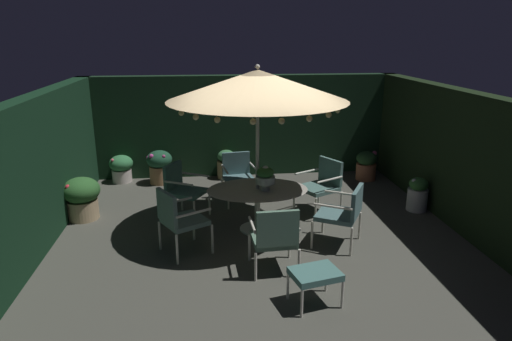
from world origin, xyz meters
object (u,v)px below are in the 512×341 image
patio_chair_south (182,187)px  patio_chair_northeast (344,211)px  patio_umbrella (258,85)px  patio_chair_southwest (178,217)px  patio_dining_table (257,196)px  potted_plant_front_corner (418,194)px  centerpiece_planter (265,176)px  potted_plant_back_right (160,165)px  ottoman_footrest (315,275)px  patio_chair_north (275,236)px  patio_chair_east (322,182)px  potted_plant_left_near (82,197)px  patio_chair_southeast (238,174)px  potted_plant_back_left (366,165)px  potted_plant_back_center (121,168)px  potted_plant_right_near (226,164)px

patio_chair_south → patio_chair_northeast: bearing=-29.4°
patio_umbrella → patio_chair_southwest: (-1.22, -0.70, -1.77)m
patio_dining_table → potted_plant_front_corner: (2.98, 0.52, -0.27)m
centerpiece_planter → patio_chair_northeast: centerpiece_planter is taller
patio_dining_table → potted_plant_back_right: size_ratio=2.26×
ottoman_footrest → patio_chair_south: bearing=120.0°
patio_chair_north → potted_plant_back_right: 4.45m
patio_umbrella → patio_chair_east: 2.28m
patio_chair_north → ottoman_footrest: size_ratio=1.50×
ottoman_footrest → potted_plant_left_near: 4.51m
patio_chair_southeast → potted_plant_left_near: bearing=-167.8°
potted_plant_front_corner → potted_plant_back_right: potted_plant_back_right is taller
potted_plant_back_left → potted_plant_back_center: bearing=175.3°
ottoman_footrest → potted_plant_back_right: 5.31m
ottoman_footrest → potted_plant_back_center: 5.87m
patio_chair_east → patio_chair_southeast: patio_chair_east is taller
patio_chair_southeast → patio_chair_southwest: bearing=-115.9°
patio_chair_north → potted_plant_back_right: (-1.87, 4.04, -0.14)m
patio_chair_southeast → ottoman_footrest: size_ratio=1.43×
potted_plant_back_left → potted_plant_back_right: bearing=176.8°
patio_dining_table → ottoman_footrest: 2.24m
potted_plant_back_center → potted_plant_left_near: size_ratio=0.79×
potted_plant_back_left → patio_umbrella: bearing=-138.4°
patio_umbrella → potted_plant_back_left: bearing=41.6°
potted_plant_left_near → patio_dining_table: bearing=-15.2°
patio_umbrella → patio_chair_southwest: bearing=-150.1°
patio_umbrella → patio_chair_southeast: (-0.20, 1.39, -1.82)m
patio_chair_southeast → patio_umbrella: bearing=-81.7°
patio_chair_south → potted_plant_front_corner: size_ratio=1.56×
patio_umbrella → potted_plant_back_right: bearing=124.3°
patio_chair_south → patio_chair_east: bearing=-0.3°
patio_chair_southwest → patio_umbrella: bearing=29.9°
patio_chair_northeast → potted_plant_right_near: patio_chair_northeast is taller
patio_umbrella → potted_plant_right_near: patio_umbrella is taller
patio_chair_southeast → potted_plant_front_corner: 3.31m
potted_plant_front_corner → potted_plant_back_center: 6.06m
patio_chair_northeast → potted_plant_right_near: bearing=114.2°
patio_chair_east → potted_plant_right_near: 2.69m
patio_chair_south → ottoman_footrest: (1.66, -2.87, -0.18)m
patio_chair_southeast → potted_plant_back_left: bearing=18.9°
centerpiece_planter → patio_chair_southeast: size_ratio=0.45×
potted_plant_front_corner → potted_plant_left_near: (-5.93, 0.28, 0.10)m
patio_chair_east → ottoman_footrest: bearing=-105.9°
potted_plant_back_center → patio_umbrella: bearing=-47.0°
patio_chair_north → potted_plant_back_left: patio_chair_north is taller
patio_umbrella → potted_plant_back_center: bearing=133.0°
patio_dining_table → patio_chair_east: patio_chair_east is taller
patio_chair_north → patio_chair_south: patio_chair_south is taller
patio_umbrella → potted_plant_back_center: (-2.63, 2.82, -2.03)m
patio_umbrella → patio_chair_southeast: 2.30m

